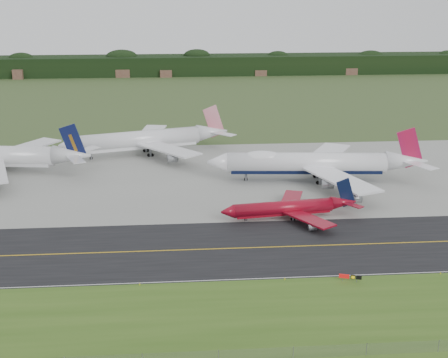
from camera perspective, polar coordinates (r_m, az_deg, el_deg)
ground at (r=147.41m, az=5.18°, el=-5.56°), size 600.00×600.00×0.00m
grass_verge at (r=116.67m, az=8.09°, el=-12.29°), size 400.00×30.00×0.01m
taxiway at (r=143.79m, az=5.44°, el=-6.18°), size 400.00×32.00×0.02m
apron at (r=194.79m, az=2.70°, el=0.33°), size 400.00×78.00×0.01m
taxiway_centreline at (r=143.79m, az=5.44°, el=-6.17°), size 400.00×0.40×0.00m
taxiway_edge_line at (r=130.00m, az=6.62°, el=-8.91°), size 400.00×0.25×0.00m
perimeter_fence at (r=105.33m, az=9.67°, el=-15.25°), size 320.00×0.10×320.00m
horizon_treeline at (r=411.27m, az=-1.21°, el=10.30°), size 700.00×25.00×12.00m
jet_ba_747 at (r=189.42m, az=8.25°, el=1.45°), size 66.48×54.87×16.70m
jet_red_737 at (r=160.13m, az=6.11°, el=-2.63°), size 35.99×29.13×9.72m
jet_star_tail at (r=218.86m, az=-7.05°, el=3.59°), size 59.23×48.45×15.86m
taxiway_sign at (r=129.52m, az=11.46°, el=-8.76°), size 4.35×1.47×1.50m
edge_marker_left at (r=127.03m, az=-7.72°, el=-9.51°), size 0.16×0.16×0.50m
edge_marker_center at (r=128.58m, az=5.58°, el=-9.07°), size 0.16×0.16×0.50m
edge_marker_right at (r=137.81m, az=19.19°, el=-8.13°), size 0.16×0.16×0.50m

